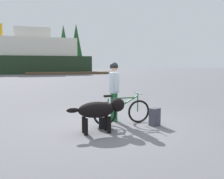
# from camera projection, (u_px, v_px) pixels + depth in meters

# --- Properties ---
(ground_plane) EXTENTS (160.00, 160.00, 0.00)m
(ground_plane) POSITION_uv_depth(u_px,v_px,m) (114.00, 125.00, 6.63)
(ground_plane) COLOR slate
(bicycle) EXTENTS (1.72, 0.44, 0.89)m
(bicycle) POSITION_uv_depth(u_px,v_px,m) (122.00, 111.00, 6.63)
(bicycle) COLOR black
(bicycle) RESTS_ON ground_plane
(person_cyclist) EXTENTS (0.32, 0.53, 1.78)m
(person_cyclist) POSITION_uv_depth(u_px,v_px,m) (114.00, 85.00, 6.98)
(person_cyclist) COLOR #19592D
(person_cyclist) RESTS_ON ground_plane
(dog) EXTENTS (1.48, 0.47, 0.86)m
(dog) POSITION_uv_depth(u_px,v_px,m) (100.00, 110.00, 5.81)
(dog) COLOR black
(dog) RESTS_ON ground_plane
(backpack) EXTENTS (0.33, 0.28, 0.49)m
(backpack) POSITION_uv_depth(u_px,v_px,m) (155.00, 117.00, 6.51)
(backpack) COLOR #3F3F4C
(backpack) RESTS_ON ground_plane
(handbag_pannier) EXTENTS (0.35, 0.24, 0.31)m
(handbag_pannier) POSITION_uv_depth(u_px,v_px,m) (105.00, 122.00, 6.24)
(handbag_pannier) COLOR black
(handbag_pannier) RESTS_ON ground_plane
(dock_pier) EXTENTS (13.68, 2.44, 0.40)m
(dock_pier) POSITION_uv_depth(u_px,v_px,m) (69.00, 73.00, 38.75)
(dock_pier) COLOR brown
(dock_pier) RESTS_ON ground_plane
(ferry_boat) EXTENTS (25.19, 8.33, 8.72)m
(ferry_boat) POSITION_uv_depth(u_px,v_px,m) (19.00, 57.00, 41.95)
(ferry_boat) COLOR #1E331E
(ferry_boat) RESTS_ON ground_plane
(pine_tree_center) EXTENTS (2.97, 2.97, 10.98)m
(pine_tree_center) POSITION_uv_depth(u_px,v_px,m) (64.00, 43.00, 55.34)
(pine_tree_center) COLOR #4C331E
(pine_tree_center) RESTS_ON ground_plane
(pine_tree_far_right) EXTENTS (3.15, 3.15, 11.47)m
(pine_tree_far_right) POSITION_uv_depth(u_px,v_px,m) (76.00, 42.00, 56.65)
(pine_tree_far_right) COLOR #4C331E
(pine_tree_far_right) RESTS_ON ground_plane
(pine_tree_mid_back) EXTENTS (3.87, 3.87, 10.23)m
(pine_tree_mid_back) POSITION_uv_depth(u_px,v_px,m) (0.00, 44.00, 55.46)
(pine_tree_mid_back) COLOR #4C331E
(pine_tree_mid_back) RESTS_ON ground_plane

